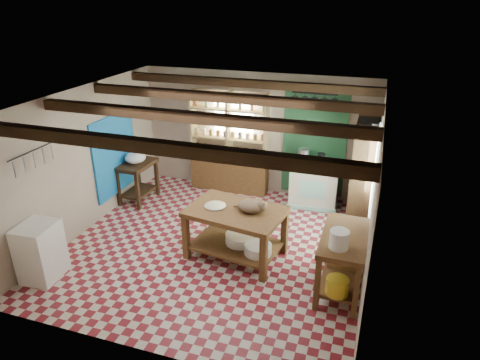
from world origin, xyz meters
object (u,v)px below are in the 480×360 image
(work_table, at_px, (236,233))
(prep_table, at_px, (138,182))
(right_counter, at_px, (342,262))
(cat, at_px, (251,206))
(white_cabinet, at_px, (40,251))
(stove, at_px, (314,183))

(work_table, bearing_deg, prep_table, 161.42)
(prep_table, bearing_deg, right_counter, -18.31)
(work_table, distance_m, cat, 0.59)
(work_table, xyz_separation_m, right_counter, (1.75, -0.35, 0.02))
(white_cabinet, bearing_deg, prep_table, 84.90)
(white_cabinet, xyz_separation_m, right_counter, (4.40, 1.13, 0.00))
(right_counter, distance_m, cat, 1.62)
(stove, bearing_deg, prep_table, -167.60)
(prep_table, bearing_deg, cat, -21.98)
(stove, xyz_separation_m, white_cabinet, (-3.57, -3.78, -0.02))
(stove, height_order, cat, cat)
(work_table, xyz_separation_m, white_cabinet, (-2.65, -1.48, 0.02))
(stove, distance_m, cat, 2.44)
(white_cabinet, relative_size, cat, 2.11)
(stove, height_order, prep_table, stove)
(stove, xyz_separation_m, prep_table, (-3.55, -0.96, -0.04))
(right_counter, bearing_deg, prep_table, 159.74)
(work_table, distance_m, prep_table, 2.95)
(work_table, bearing_deg, stove, 76.64)
(prep_table, distance_m, right_counter, 4.69)
(prep_table, height_order, cat, cat)
(stove, distance_m, prep_table, 3.68)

